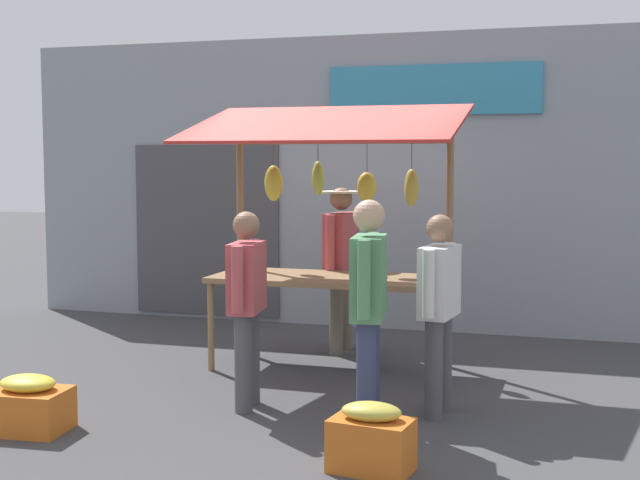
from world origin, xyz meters
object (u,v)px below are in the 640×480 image
shopper_in_striped_shirt (369,298)px  market_stall (328,206)px  produce_crate_side (28,406)px  vendor_with_sunhat (341,255)px  shopper_with_shopping_bag (247,296)px  shopper_in_grey_tee (439,301)px  produce_crate_near (371,440)px

shopper_in_striped_shirt → market_stall: bearing=17.3°
produce_crate_side → vendor_with_sunhat: bearing=-114.2°
market_stall → produce_crate_side: size_ratio=4.25×
shopper_with_shopping_bag → shopper_in_grey_tee: size_ratio=1.01×
shopper_in_striped_shirt → produce_crate_near: shopper_in_striped_shirt is taller
shopper_with_shopping_bag → shopper_in_grey_tee: shopper_with_shopping_bag is taller
vendor_with_sunhat → shopper_in_grey_tee: 2.35m
vendor_with_sunhat → produce_crate_near: size_ratio=3.09×
produce_crate_near → shopper_in_grey_tee: bearing=-98.4°
market_stall → vendor_with_sunhat: (0.08, -0.73, -0.53)m
shopper_in_striped_shirt → produce_crate_side: 2.60m
shopper_in_striped_shirt → produce_crate_side: size_ratio=2.87×
shopper_in_grey_tee → produce_crate_near: shopper_in_grey_tee is taller
shopper_with_shopping_bag → produce_crate_side: size_ratio=2.67×
shopper_with_shopping_bag → produce_crate_near: (-1.28, 1.09, -0.69)m
vendor_with_sunhat → shopper_in_striped_shirt: (-0.91, 2.51, -0.02)m
market_stall → shopper_in_striped_shirt: (-0.84, 1.78, -0.55)m
market_stall → produce_crate_side: market_stall is taller
market_stall → shopper_in_grey_tee: market_stall is taller
market_stall → produce_crate_side: bearing=58.6°
shopper_with_shopping_bag → produce_crate_near: 1.82m
vendor_with_sunhat → produce_crate_near: 3.57m
shopper_in_grey_tee → shopper_with_shopping_bag: bearing=106.5°
shopper_with_shopping_bag → market_stall: bearing=-17.1°
market_stall → shopper_with_shopping_bag: size_ratio=1.59×
vendor_with_sunhat → shopper_with_shopping_bag: 2.20m
shopper_with_shopping_bag → shopper_in_striped_shirt: shopper_in_striped_shirt is taller
shopper_with_shopping_bag → shopper_in_striped_shirt: bearing=-114.5°
vendor_with_sunhat → shopper_in_grey_tee: bearing=39.0°
produce_crate_side → produce_crate_near: bearing=178.6°
shopper_with_shopping_bag → produce_crate_near: shopper_with_shopping_bag is taller
produce_crate_near → vendor_with_sunhat: bearing=-71.1°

